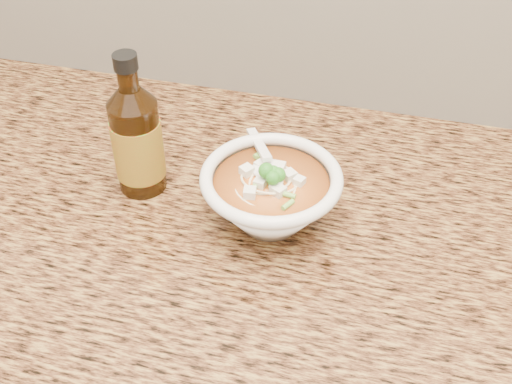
# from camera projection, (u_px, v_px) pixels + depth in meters

# --- Properties ---
(counter_slab) EXTENTS (4.00, 0.68, 0.04)m
(counter_slab) POSITION_uv_depth(u_px,v_px,m) (347.00, 248.00, 0.85)
(counter_slab) COLOR olive
(counter_slab) RESTS_ON cabinet
(soup_bowl) EXTENTS (0.18, 0.20, 0.10)m
(soup_bowl) POSITION_uv_depth(u_px,v_px,m) (271.00, 197.00, 0.83)
(soup_bowl) COLOR white
(soup_bowl) RESTS_ON counter_slab
(hot_sauce_bottle) EXTENTS (0.08, 0.08, 0.21)m
(hot_sauce_bottle) POSITION_uv_depth(u_px,v_px,m) (137.00, 140.00, 0.86)
(hot_sauce_bottle) COLOR #301906
(hot_sauce_bottle) RESTS_ON counter_slab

